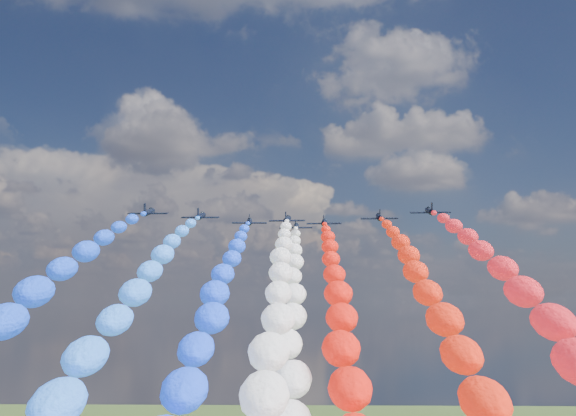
# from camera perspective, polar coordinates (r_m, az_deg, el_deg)

# --- Properties ---
(jet_0) EXTENTS (8.96, 12.17, 4.93)m
(jet_0) POSITION_cam_1_polar(r_m,az_deg,el_deg) (157.23, -11.50, -0.33)
(jet_0) COLOR black
(trail_0) EXTENTS (6.06, 131.36, 51.55)m
(trail_0) POSITION_cam_1_polar(r_m,az_deg,el_deg) (91.45, -21.38, -9.61)
(trail_0) COLOR blue
(jet_1) EXTENTS (8.82, 12.07, 4.93)m
(jet_1) POSITION_cam_1_polar(r_m,az_deg,el_deg) (162.64, -7.26, -0.67)
(jet_1) COLOR black
(trail_1) EXTENTS (6.06, 131.36, 51.55)m
(trail_1) POSITION_cam_1_polar(r_m,az_deg,el_deg) (95.24, -13.60, -9.83)
(trail_1) COLOR #2C76FF
(jet_2) EXTENTS (9.57, 12.60, 4.93)m
(jet_2) POSITION_cam_1_polar(r_m,az_deg,el_deg) (172.72, -3.22, -1.14)
(jet_2) COLOR black
(trail_2) EXTENTS (6.06, 131.36, 51.55)m
(trail_2) POSITION_cam_1_polar(r_m,az_deg,el_deg) (104.44, -6.27, -9.81)
(trail_2) COLOR #1741F7
(jet_3) EXTENTS (9.52, 12.56, 4.93)m
(jet_3) POSITION_cam_1_polar(r_m,az_deg,el_deg) (167.75, -0.06, -0.95)
(jet_3) COLOR black
(trail_3) EXTENTS (6.06, 131.36, 51.55)m
(trail_3) POSITION_cam_1_polar(r_m,az_deg,el_deg) (99.13, -1.00, -9.96)
(trail_3) COLOR silver
(jet_4) EXTENTS (9.05, 12.23, 4.93)m
(jet_4) POSITION_cam_1_polar(r_m,az_deg,el_deg) (183.59, 0.66, -1.55)
(jet_4) COLOR black
(trail_4) EXTENTS (6.06, 131.36, 51.55)m
(trail_4) POSITION_cam_1_polar(r_m,az_deg,el_deg) (115.04, 0.31, -9.67)
(trail_4) COLOR silver
(jet_5) EXTENTS (9.46, 12.52, 4.93)m
(jet_5) POSITION_cam_1_polar(r_m,az_deg,el_deg) (174.01, 3.01, -1.19)
(jet_5) COLOR black
(trail_5) EXTENTS (6.06, 131.36, 51.55)m
(trail_5) POSITION_cam_1_polar(r_m,az_deg,el_deg) (105.45, 4.21, -9.81)
(trail_5) COLOR red
(jet_6) EXTENTS (9.54, 12.58, 4.93)m
(jet_6) POSITION_cam_1_polar(r_m,az_deg,el_deg) (164.71, 7.58, -0.76)
(jet_6) COLOR black
(trail_6) EXTENTS (6.06, 131.36, 51.55)m
(trail_6) POSITION_cam_1_polar(r_m,az_deg,el_deg) (96.74, 12.24, -9.84)
(trail_6) COLOR red
(jet_7) EXTENTS (9.57, 12.60, 4.93)m
(jet_7) POSITION_cam_1_polar(r_m,az_deg,el_deg) (155.71, 11.69, -0.26)
(jet_7) COLOR black
(trail_7) EXTENTS (6.06, 131.36, 51.55)m
(trail_7) POSITION_cam_1_polar(r_m,az_deg,el_deg) (88.95, 20.03, -9.74)
(trail_7) COLOR red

